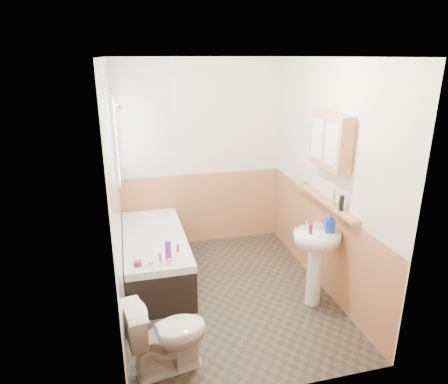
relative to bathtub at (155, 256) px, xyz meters
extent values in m
plane|color=#2D2720|center=(0.73, -0.55, -0.29)|extent=(2.80, 2.80, 0.00)
plane|color=white|center=(0.73, -0.55, 2.21)|extent=(2.80, 2.80, 0.00)
cube|color=beige|center=(0.73, 0.86, 0.96)|extent=(2.20, 0.02, 2.50)
cube|color=beige|center=(0.73, -1.96, 0.96)|extent=(2.20, 0.02, 2.50)
cube|color=beige|center=(-0.38, -0.55, 0.96)|extent=(0.02, 2.80, 2.50)
cube|color=beige|center=(1.84, -0.55, 0.96)|extent=(0.02, 2.80, 2.50)
cube|color=tan|center=(1.82, -0.55, 0.21)|extent=(0.01, 2.80, 1.00)
cube|color=tan|center=(0.73, -1.94, 0.21)|extent=(2.20, 0.01, 1.00)
cube|color=tan|center=(0.73, 0.83, 0.21)|extent=(2.20, 0.01, 1.00)
cube|color=white|center=(-0.36, -0.55, 0.96)|extent=(0.01, 2.80, 2.50)
cube|color=white|center=(0.00, 0.83, 1.46)|extent=(0.75, 0.01, 1.50)
cube|color=white|center=(-0.34, 0.40, 1.36)|extent=(0.03, 0.79, 0.99)
cube|color=white|center=(-0.32, 0.40, 1.36)|extent=(0.01, 0.70, 0.90)
cube|color=white|center=(-0.32, 0.40, 1.36)|extent=(0.01, 0.04, 0.90)
cube|color=black|center=(0.00, 0.00, -0.05)|extent=(0.70, 1.64, 0.47)
cube|color=white|center=(0.00, 0.00, 0.22)|extent=(0.70, 1.64, 0.08)
cube|color=white|center=(0.00, 0.00, 0.21)|extent=(0.56, 1.50, 0.04)
cylinder|color=silver|center=(0.00, -0.72, 0.33)|extent=(0.04, 0.04, 0.14)
sphere|color=silver|center=(-0.09, -0.72, 0.30)|extent=(0.06, 0.06, 0.06)
sphere|color=silver|center=(0.09, -0.72, 0.30)|extent=(0.06, 0.06, 0.06)
cylinder|color=silver|center=(-0.32, 0.14, 1.36)|extent=(0.02, 0.02, 1.10)
cylinder|color=silver|center=(-0.32, 0.14, 0.85)|extent=(0.04, 0.04, 0.02)
cylinder|color=silver|center=(-0.32, 0.14, 1.86)|extent=(0.04, 0.04, 0.02)
cylinder|color=silver|center=(-0.27, 0.14, 1.72)|extent=(0.06, 0.07, 0.08)
imported|color=white|center=(-0.03, -1.50, 0.05)|extent=(0.74, 0.50, 0.67)
cylinder|color=white|center=(1.57, -0.94, 0.05)|extent=(0.16, 0.16, 0.68)
ellipsoid|color=white|center=(1.57, -0.94, 0.49)|extent=(0.49, 0.40, 0.13)
cylinder|color=silver|center=(1.48, -0.84, 0.59)|extent=(0.03, 0.03, 0.08)
cylinder|color=silver|center=(1.66, -0.84, 0.59)|extent=(0.03, 0.03, 0.08)
cylinder|color=silver|center=(1.57, -0.86, 0.62)|extent=(0.02, 0.11, 0.09)
cube|color=tan|center=(1.77, -0.63, 0.77)|extent=(0.10, 1.32, 0.03)
cube|color=tan|center=(1.75, -0.73, 1.42)|extent=(0.15, 0.60, 0.54)
cube|color=silver|center=(1.67, -0.87, 1.42)|extent=(0.01, 0.23, 0.41)
cube|color=silver|center=(1.67, -0.58, 1.42)|extent=(0.01, 0.23, 0.41)
cylinder|color=black|center=(1.77, -0.99, 0.86)|extent=(0.05, 0.05, 0.16)
cone|color=#59C647|center=(1.77, -0.84, 0.89)|extent=(0.05, 0.05, 0.22)
cylinder|color=#59C647|center=(1.77, -0.11, 0.81)|extent=(0.09, 0.09, 0.05)
imported|color=#19339E|center=(1.67, -0.98, 0.60)|extent=(0.15, 0.22, 0.09)
cylinder|color=maroon|center=(1.47, -0.98, 0.61)|extent=(0.05, 0.05, 0.11)
cube|color=purple|center=(0.10, -0.62, 0.36)|extent=(0.07, 0.06, 0.21)
cylinder|color=maroon|center=(-0.21, -0.67, 0.29)|extent=(0.08, 0.08, 0.05)
cylinder|color=maroon|center=(0.21, -0.47, 0.30)|extent=(0.03, 0.03, 0.08)
camera|label=1|loc=(-0.25, -4.26, 2.23)|focal=32.00mm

